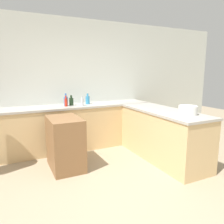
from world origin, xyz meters
The scene contains 11 objects.
ground_plane centered at (0.00, 0.00, 0.00)m, with size 14.00×14.00×0.00m, color tan.
wall_back centered at (0.00, 2.46, 1.35)m, with size 8.00×0.06×2.70m.
counter_back centered at (0.00, 2.12, 0.46)m, with size 3.26×0.65×0.91m.
counter_peninsula centered at (1.28, 0.87, 0.46)m, with size 0.69×1.91×0.91m.
island_table centered at (-0.43, 1.24, 0.43)m, with size 0.50×0.76×0.86m.
mixing_bowl centered at (1.36, 0.35, 0.99)m, with size 0.29×0.29×0.15m.
hot_sauce_bottle centered at (-0.19, 2.05, 1.00)m, with size 0.06×0.06×0.21m.
wine_bottle_dark centered at (-0.06, 2.12, 1.00)m, with size 0.09×0.09×0.21m.
water_bottle_blue centered at (-0.17, 2.13, 1.01)m, with size 0.08×0.08×0.25m.
dish_soap_bottle centered at (0.31, 2.17, 1.00)m, with size 0.09×0.09×0.22m.
vinegar_bottle_clear centered at (0.12, 1.97, 0.99)m, with size 0.07×0.07×0.19m.
Camera 1 is at (-1.23, -2.21, 1.60)m, focal length 35.00 mm.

